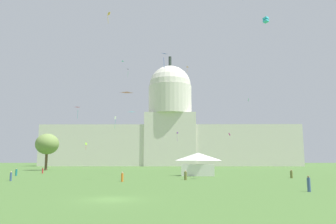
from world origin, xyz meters
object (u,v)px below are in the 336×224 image
object	(u,v)px
kite_red_mid	(78,108)
kite_black_high	(128,70)
kite_white_mid	(115,119)
person_denim_mid_right	(309,184)
kite_green_mid	(248,100)
kite_pink_low	(127,93)
person_olive_front_right	(185,176)
kite_cyan_mid	(266,20)
kite_orange_high	(187,67)
person_red_mid_center	(43,171)
tree_west_near	(47,144)
kite_blue_mid	(164,56)
kite_lime_low	(86,144)
kite_magenta_low	(229,134)
person_orange_back_right	(122,177)
kite_cyan_low	(132,113)
event_tent	(198,164)
person_teal_deep_crowd	(16,172)
person_denim_mid_left	(11,176)
kite_turquoise_high	(121,62)
capitol_building	(170,131)
person_olive_front_left	(291,174)
kite_violet_low	(177,133)
kite_gold_high	(109,15)

from	to	relation	value
kite_red_mid	kite_black_high	distance (m)	61.19
kite_red_mid	kite_white_mid	world-z (taller)	kite_red_mid
person_denim_mid_right	kite_green_mid	size ratio (longest dim) A/B	1.24
kite_black_high	kite_pink_low	size ratio (longest dim) A/B	2.34
person_olive_front_right	kite_pink_low	world-z (taller)	kite_pink_low
kite_red_mid	kite_white_mid	bearing A→B (deg)	164.28
kite_cyan_mid	kite_orange_high	bearing A→B (deg)	-125.68
person_red_mid_center	kite_green_mid	size ratio (longest dim) A/B	1.09
tree_west_near	kite_blue_mid	bearing A→B (deg)	-42.69
person_olive_front_right	kite_lime_low	distance (m)	79.06
kite_magenta_low	kite_white_mid	distance (m)	47.34
person_orange_back_right	kite_cyan_low	distance (m)	31.29
kite_black_high	kite_pink_low	bearing A→B (deg)	-162.65
event_tent	kite_orange_high	bearing A→B (deg)	96.26
person_olive_front_right	person_denim_mid_right	distance (m)	23.78
person_teal_deep_crowd	kite_orange_high	bearing A→B (deg)	121.58
kite_white_mid	kite_cyan_low	world-z (taller)	kite_white_mid
event_tent	kite_orange_high	xyz separation A→B (m)	(1.95, 85.87, 47.43)
person_olive_front_right	person_denim_mid_left	bearing A→B (deg)	-108.20
kite_turquoise_high	person_denim_mid_right	bearing A→B (deg)	25.90
kite_cyan_mid	kite_pink_low	xyz separation A→B (m)	(-24.92, -0.86, -13.67)
tree_west_near	kite_blue_mid	world-z (taller)	kite_blue_mid
person_red_mid_center	kite_cyan_mid	bearing A→B (deg)	-165.94
kite_blue_mid	kite_orange_high	xyz separation A→B (m)	(9.54, 85.50, 22.79)
capitol_building	kite_pink_low	distance (m)	134.90
kite_cyan_mid	person_denim_mid_right	bearing A→B (deg)	41.82
person_denim_mid_right	kite_orange_high	world-z (taller)	kite_orange_high
kite_cyan_mid	kite_pink_low	bearing A→B (deg)	-39.04
person_denim_mid_left	person_olive_front_left	world-z (taller)	person_olive_front_left
kite_lime_low	kite_magenta_low	world-z (taller)	kite_magenta_low
capitol_building	person_teal_deep_crowd	distance (m)	125.02
capitol_building	kite_violet_low	distance (m)	37.24
kite_green_mid	event_tent	bearing A→B (deg)	-156.53
kite_cyan_mid	kite_green_mid	bearing A→B (deg)	-141.87
event_tent	person_orange_back_right	bearing A→B (deg)	-117.24
person_teal_deep_crowd	kite_violet_low	xyz separation A→B (m)	(36.25, 82.28, 15.45)
person_olive_front_left	kite_magenta_low	bearing A→B (deg)	74.13
person_olive_front_right	kite_cyan_low	xyz separation A→B (m)	(-12.33, 23.25, 14.26)
person_teal_deep_crowd	kite_pink_low	size ratio (longest dim) A/B	0.89
kite_cyan_mid	kite_magenta_low	xyz separation A→B (m)	(6.41, 75.38, -14.72)
event_tent	kite_magenta_low	distance (m)	63.66
kite_gold_high	kite_blue_mid	world-z (taller)	kite_gold_high
kite_cyan_mid	kite_white_mid	bearing A→B (deg)	-98.18
tree_west_near	person_red_mid_center	size ratio (longest dim) A/B	8.37
tree_west_near	person_red_mid_center	bearing A→B (deg)	-70.06
capitol_building	event_tent	distance (m)	119.96
person_olive_front_left	kite_orange_high	distance (m)	107.97
kite_orange_high	kite_pink_low	distance (m)	109.01
kite_gold_high	kite_blue_mid	size ratio (longest dim) A/B	0.83
person_red_mid_center	kite_magenta_low	world-z (taller)	kite_magenta_low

